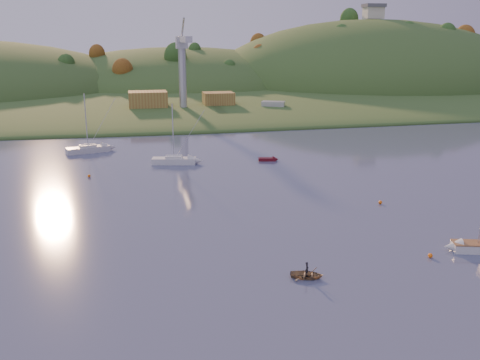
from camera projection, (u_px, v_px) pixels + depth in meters
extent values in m
plane|color=#3A425F|center=(319.00, 335.00, 42.12)|extent=(500.00, 500.00, 0.00)
cube|color=#2A5120|center=(156.00, 84.00, 259.42)|extent=(620.00, 220.00, 1.50)
ellipsoid|color=#2A5120|center=(166.00, 99.00, 198.01)|extent=(640.00, 150.00, 7.00)
ellipsoid|color=#2A5120|center=(180.00, 88.00, 242.50)|extent=(140.00, 120.00, 36.00)
ellipsoid|color=#2A5120|center=(369.00, 87.00, 245.15)|extent=(150.00, 130.00, 60.00)
cube|color=beige|center=(373.00, 13.00, 236.66)|extent=(8.00, 6.00, 5.00)
cube|color=#595960|center=(374.00, 5.00, 235.83)|extent=(9.00, 7.00, 1.50)
cube|color=slate|center=(193.00, 111.00, 158.06)|extent=(42.00, 16.00, 2.40)
cube|color=olive|center=(148.00, 100.00, 155.49)|extent=(11.00, 8.00, 4.80)
cube|color=olive|center=(218.00, 99.00, 160.70)|extent=(9.00, 7.00, 4.00)
cylinder|color=#B7B7BC|center=(183.00, 77.00, 152.91)|extent=(2.20, 2.20, 18.00)
cube|color=#B7B7BC|center=(182.00, 43.00, 150.43)|extent=(3.20, 3.20, 3.20)
cube|color=#B7B7BC|center=(185.00, 39.00, 141.66)|extent=(1.80, 18.00, 1.60)
cube|color=#B7B7BC|center=(180.00, 39.00, 154.89)|extent=(1.80, 10.00, 1.60)
cube|color=silver|center=(478.00, 247.00, 58.30)|extent=(5.64, 3.28, 0.96)
cone|color=silver|center=(453.00, 247.00, 58.47)|extent=(2.31, 2.35, 1.91)
cube|color=brown|center=(478.00, 243.00, 58.17)|extent=(5.65, 3.33, 0.13)
cylinder|color=silver|center=(479.00, 232.00, 57.84)|extent=(0.10, 0.10, 2.55)
cube|color=silver|center=(88.00, 150.00, 107.84)|extent=(8.91, 4.98, 1.17)
cube|color=silver|center=(88.00, 146.00, 107.68)|extent=(3.63, 2.78, 0.75)
cylinder|color=silver|center=(86.00, 120.00, 106.29)|extent=(0.18, 0.18, 10.67)
cylinder|color=silver|center=(88.00, 145.00, 107.61)|extent=(3.30, 1.13, 0.12)
cylinder|color=silver|center=(88.00, 145.00, 107.58)|extent=(2.96, 1.23, 0.36)
cube|color=silver|center=(174.00, 161.00, 98.31)|extent=(8.28, 3.89, 1.10)
cube|color=silver|center=(174.00, 158.00, 98.15)|extent=(3.28, 2.34, 0.70)
cylinder|color=silver|center=(173.00, 131.00, 96.86)|extent=(0.18, 0.18, 9.96)
cylinder|color=silver|center=(174.00, 156.00, 98.08)|extent=(3.15, 0.74, 0.12)
cylinder|color=silver|center=(174.00, 156.00, 98.06)|extent=(2.81, 0.89, 0.36)
imported|color=olive|center=(307.00, 275.00, 51.96)|extent=(3.79, 3.25, 0.66)
imported|color=black|center=(307.00, 271.00, 51.86)|extent=(0.49, 0.60, 1.41)
cube|color=#560C15|center=(267.00, 159.00, 100.80)|extent=(3.43, 1.94, 0.54)
cone|color=#560C15|center=(276.00, 159.00, 100.79)|extent=(1.38, 1.50, 1.29)
cube|color=slate|center=(273.00, 111.00, 158.98)|extent=(16.58, 11.37, 2.01)
cube|color=#B7B7BC|center=(273.00, 106.00, 158.54)|extent=(7.49, 5.75, 2.68)
sphere|color=orange|center=(430.00, 256.00, 56.71)|extent=(0.50, 0.50, 0.50)
sphere|color=orange|center=(380.00, 202.00, 74.87)|extent=(0.50, 0.50, 0.50)
sphere|color=orange|center=(89.00, 176.00, 88.92)|extent=(0.50, 0.50, 0.50)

